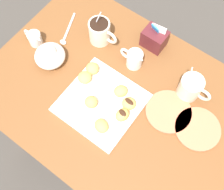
# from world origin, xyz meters

# --- Properties ---
(ground_plane) EXTENTS (8.00, 8.00, 0.00)m
(ground_plane) POSITION_xyz_m (0.00, 0.00, 0.00)
(ground_plane) COLOR #423D38
(dining_table) EXTENTS (0.99, 0.71, 0.73)m
(dining_table) POSITION_xyz_m (0.00, 0.00, 0.59)
(dining_table) COLOR brown
(dining_table) RESTS_ON ground_plane
(pastry_plate_square) EXTENTS (0.27, 0.27, 0.02)m
(pastry_plate_square) POSITION_xyz_m (-0.03, -0.06, 0.74)
(pastry_plate_square) COLOR white
(pastry_plate_square) RESTS_ON dining_table
(coffee_mug_cream_left) EXTENTS (0.12, 0.08, 0.15)m
(coffee_mug_cream_left) POSITION_xyz_m (-0.20, 0.16, 0.79)
(coffee_mug_cream_left) COLOR silver
(coffee_mug_cream_left) RESTS_ON dining_table
(coffee_mug_cream_right) EXTENTS (0.12, 0.08, 0.15)m
(coffee_mug_cream_right) POSITION_xyz_m (0.21, 0.16, 0.79)
(coffee_mug_cream_right) COLOR silver
(coffee_mug_cream_right) RESTS_ON dining_table
(cream_pitcher_white) EXTENTS (0.10, 0.06, 0.07)m
(cream_pitcher_white) POSITION_xyz_m (-0.03, 0.14, 0.77)
(cream_pitcher_white) COLOR white
(cream_pitcher_white) RESTS_ON dining_table
(sugar_caddy) EXTENTS (0.09, 0.07, 0.11)m
(sugar_caddy) POSITION_xyz_m (-0.02, 0.26, 0.78)
(sugar_caddy) COLOR #561E23
(sugar_caddy) RESTS_ON dining_table
(ice_cream_bowl) EXTENTS (0.12, 0.12, 0.09)m
(ice_cream_bowl) POSITION_xyz_m (-0.29, -0.03, 0.77)
(ice_cream_bowl) COLOR white
(ice_cream_bowl) RESTS_ON dining_table
(chocolate_sauce_pitcher) EXTENTS (0.09, 0.05, 0.06)m
(chocolate_sauce_pitcher) POSITION_xyz_m (-0.40, -0.01, 0.77)
(chocolate_sauce_pitcher) COLOR white
(chocolate_sauce_pitcher) RESTS_ON dining_table
(saucer_coral_left) EXTENTS (0.16, 0.16, 0.01)m
(saucer_coral_left) POSITION_xyz_m (0.30, 0.06, 0.74)
(saucer_coral_left) COLOR #E5704C
(saucer_coral_left) RESTS_ON dining_table
(saucer_coral_right) EXTENTS (0.17, 0.17, 0.01)m
(saucer_coral_right) POSITION_xyz_m (0.19, 0.05, 0.74)
(saucer_coral_right) COLOR #E5704C
(saucer_coral_right) RESTS_ON dining_table
(loose_spoon_near_saucer) EXTENTS (0.07, 0.15, 0.01)m
(loose_spoon_near_saucer) POSITION_xyz_m (-0.33, 0.10, 0.74)
(loose_spoon_near_saucer) COLOR silver
(loose_spoon_near_saucer) RESTS_ON dining_table
(beignet_0) EXTENTS (0.07, 0.07, 0.03)m
(beignet_0) POSITION_xyz_m (-0.13, -0.03, 0.77)
(beignet_0) COLOR #DBA351
(beignet_0) RESTS_ON pastry_plate_square
(beignet_1) EXTENTS (0.07, 0.07, 0.04)m
(beignet_1) POSITION_xyz_m (-0.13, 0.02, 0.77)
(beignet_1) COLOR #DBA351
(beignet_1) RESTS_ON pastry_plate_square
(beignet_2) EXTENTS (0.06, 0.06, 0.03)m
(beignet_2) POSITION_xyz_m (0.06, -0.01, 0.77)
(beignet_2) COLOR #DBA351
(beignet_2) RESTS_ON pastry_plate_square
(chocolate_drizzle_2) EXTENTS (0.04, 0.02, 0.00)m
(chocolate_drizzle_2) POSITION_xyz_m (0.06, -0.01, 0.79)
(chocolate_drizzle_2) COLOR #381E11
(chocolate_drizzle_2) RESTS_ON beignet_2
(beignet_3) EXTENTS (0.05, 0.05, 0.04)m
(beignet_3) POSITION_xyz_m (-0.05, -0.09, 0.77)
(beignet_3) COLOR #DBA351
(beignet_3) RESTS_ON pastry_plate_square
(beignet_4) EXTENTS (0.07, 0.06, 0.03)m
(beignet_4) POSITION_xyz_m (0.03, -0.14, 0.77)
(beignet_4) COLOR #DBA351
(beignet_4) RESTS_ON pastry_plate_square
(beignet_5) EXTENTS (0.07, 0.07, 0.03)m
(beignet_5) POSITION_xyz_m (0.01, 0.01, 0.77)
(beignet_5) COLOR #DBA351
(beignet_5) RESTS_ON pastry_plate_square
(beignet_6) EXTENTS (0.05, 0.06, 0.04)m
(beignet_6) POSITION_xyz_m (0.07, -0.06, 0.77)
(beignet_6) COLOR #DBA351
(beignet_6) RESTS_ON pastry_plate_square
(chocolate_drizzle_6) EXTENTS (0.03, 0.03, 0.00)m
(chocolate_drizzle_6) POSITION_xyz_m (0.07, -0.06, 0.79)
(chocolate_drizzle_6) COLOR #381E11
(chocolate_drizzle_6) RESTS_ON beignet_6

